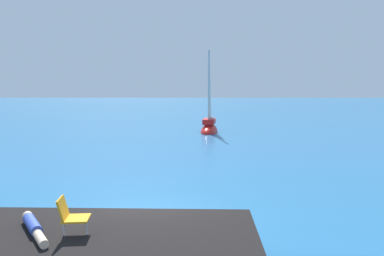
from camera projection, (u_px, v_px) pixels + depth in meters
The scene contains 6 objects.
ground_plane at pixel (146, 230), 10.49m from camera, with size 160.00×160.00×0.00m, color #236093.
boulder_seaward at pixel (143, 240), 9.80m from camera, with size 1.33×1.07×0.73m, color black.
boulder_inland at pixel (30, 252), 9.12m from camera, with size 1.01×0.81×0.56m, color black.
sailboat_near at pixel (209, 127), 30.40m from camera, with size 1.89×3.98×7.24m.
person_sunbather at pixel (34, 227), 7.78m from camera, with size 1.12×1.52×0.25m.
beach_chair at pixel (70, 214), 7.59m from camera, with size 0.64×0.53×0.80m.
Camera 1 is at (1.40, -10.02, 4.22)m, focal length 34.55 mm.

